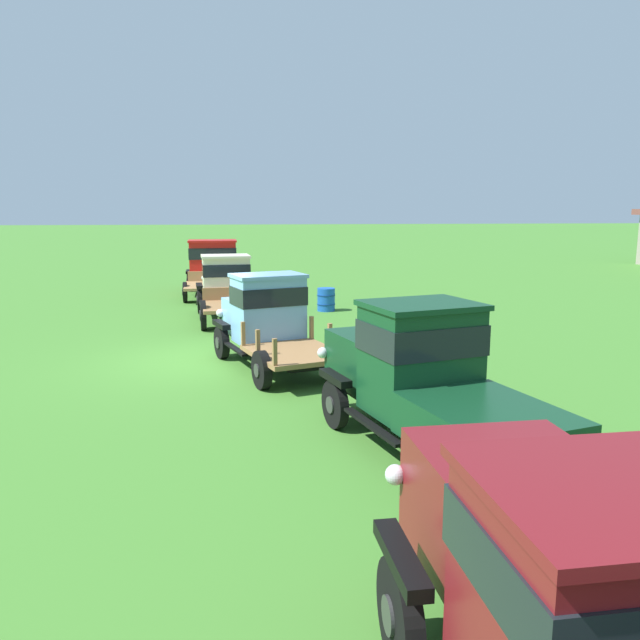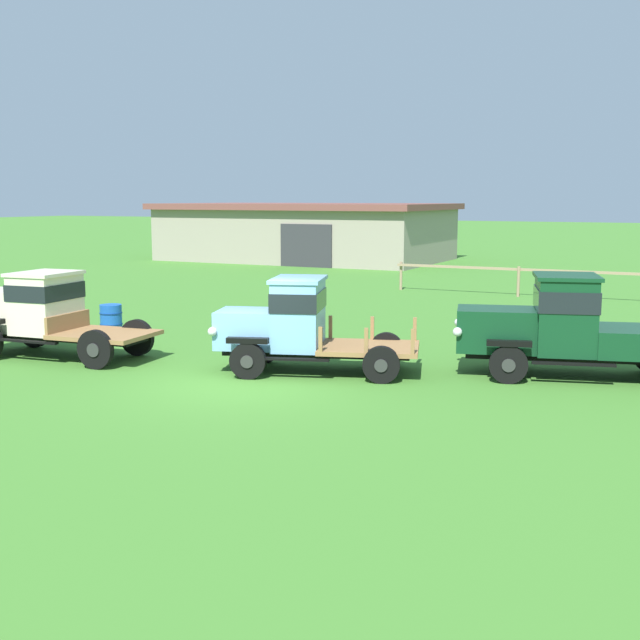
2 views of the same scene
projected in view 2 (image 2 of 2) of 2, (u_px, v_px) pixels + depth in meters
The scene contains 6 objects.
ground_plane at pixel (238, 384), 16.75m from camera, with size 240.00×240.00×0.00m, color #3D7528.
farm_shed at pixel (307, 231), 50.15m from camera, with size 17.19×10.49×3.51m.
vintage_truck_second_in_line at pixel (39, 311), 19.59m from camera, with size 5.09×2.27×2.08m.
vintage_truck_midrow_center at pixel (294, 324), 17.78m from camera, with size 4.80×3.01×2.11m.
vintage_truck_far_side at pixel (570, 327), 17.24m from camera, with size 5.29×2.98×2.23m.
oil_drum_beside_row at pixel (111, 318), 23.11m from camera, with size 0.65×0.65×0.81m.
Camera 2 is at (8.79, -13.90, 3.85)m, focal length 45.00 mm.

